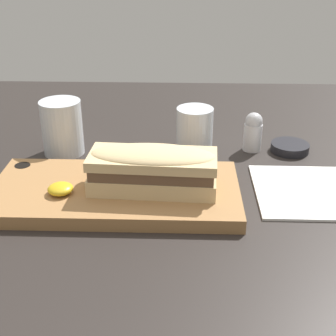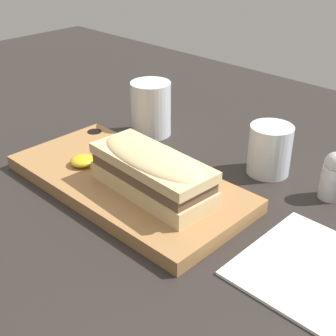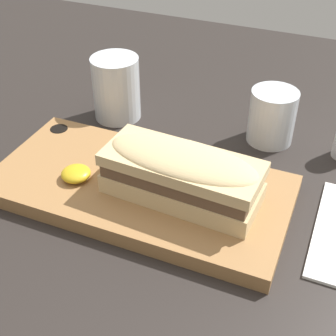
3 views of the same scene
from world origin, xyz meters
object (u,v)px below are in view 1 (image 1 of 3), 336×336
sandwich (153,167)px  wine_glass (195,131)px  serving_board (115,192)px  salt_shaker (253,131)px  condiment_dish (290,147)px  water_glass (63,131)px  napkin (304,191)px

sandwich → wine_glass: 20.65cm
serving_board → sandwich: 7.50cm
salt_shaker → condiment_dish: salt_shaker is taller
serving_board → salt_shaker: (23.35, 18.95, 2.66)cm
serving_board → wine_glass: 22.93cm
water_glass → condiment_dish: size_ratio=1.42×
serving_board → wine_glass: wine_glass is taller
salt_shaker → sandwich: bearing=-131.9°
salt_shaker → napkin: bearing=-69.1°
condiment_dish → serving_board: bearing=-148.7°
sandwich → water_glass: bearing=136.2°
water_glass → wine_glass: size_ratio=1.25×
wine_glass → serving_board: bearing=-123.3°
wine_glass → salt_shaker: 10.85cm
salt_shaker → condiment_dish: (7.04, -0.45, -2.94)cm
serving_board → sandwich: bearing=-4.2°
serving_board → napkin: serving_board is taller
sandwich → water_glass: water_glass is taller
sandwich → wine_glass: sandwich is taller
sandwich → serving_board: bearing=175.8°
water_glass → napkin: water_glass is taller
water_glass → wine_glass: 24.30cm
condiment_dish → salt_shaker: bearing=176.4°
sandwich → salt_shaker: size_ratio=2.61×
sandwich → condiment_dish: bearing=37.7°
water_glass → sandwich: bearing=-43.8°
water_glass → salt_shaker: water_glass is taller
serving_board → sandwich: sandwich is taller
napkin → condiment_dish: 15.78cm
wine_glass → salt_shaker: size_ratio=1.09×
serving_board → wine_glass: size_ratio=4.70×
serving_board → water_glass: water_glass is taller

